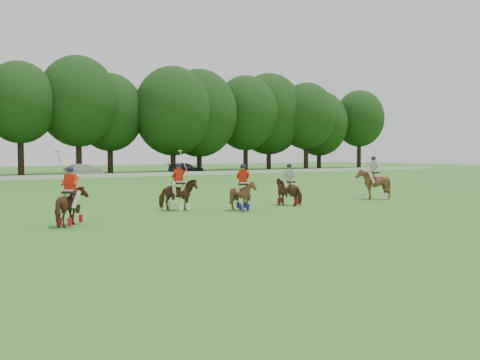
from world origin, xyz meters
TOP-DOWN VIEW (x-y plane):
  - ground at (0.00, 0.00)m, footprint 180.00×180.00m
  - tree_line at (0.26, 48.05)m, footprint 117.98×14.32m
  - boundary_rail at (0.00, 38.00)m, footprint 120.00×0.10m
  - car_mid at (5.36, 42.50)m, footprint 4.31×2.02m
  - car_right at (18.12, 42.50)m, footprint 4.87×3.19m
  - polo_red_a at (-7.75, 3.43)m, footprint 1.66×1.79m
  - polo_red_b at (-2.13, 5.82)m, footprint 1.49×1.30m
  - polo_red_c at (0.24, 4.07)m, footprint 1.60×1.65m
  - polo_stripe_a at (3.61, 4.89)m, footprint 1.31×1.77m
  - polo_stripe_b at (9.60, 4.74)m, footprint 1.85×1.96m
  - polo_ball at (3.85, 1.06)m, footprint 0.09×0.09m

SIDE VIEW (x-z plane):
  - ground at x=0.00m, z-range 0.00..0.00m
  - polo_ball at x=3.85m, z-range 0.00..0.09m
  - boundary_rail at x=0.00m, z-range 0.00..0.44m
  - car_right at x=18.12m, z-range 0.00..1.31m
  - car_mid at x=5.36m, z-range 0.00..1.37m
  - polo_stripe_a at x=3.61m, z-range -0.31..1.79m
  - polo_red_c at x=0.24m, z-range -0.32..1.82m
  - polo_red_a at x=-7.75m, z-range -0.58..2.11m
  - polo_red_b at x=-2.13m, z-range -0.59..2.12m
  - polo_stripe_b at x=9.60m, z-range -0.33..2.11m
  - tree_line at x=0.26m, z-range 0.86..15.60m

